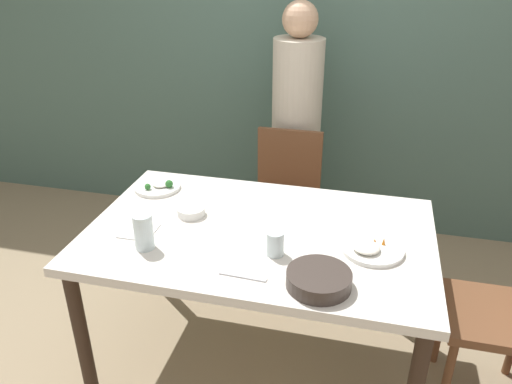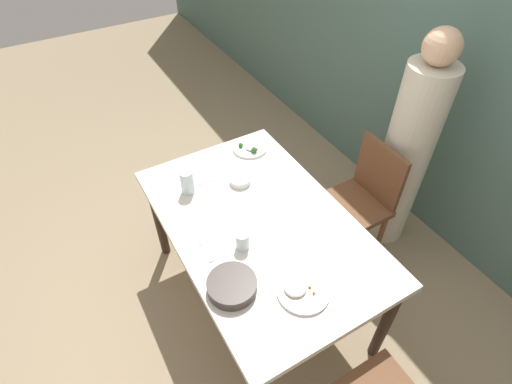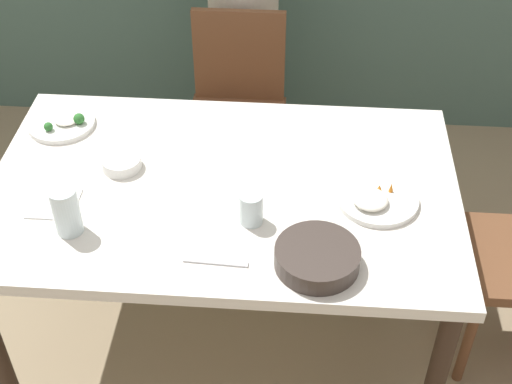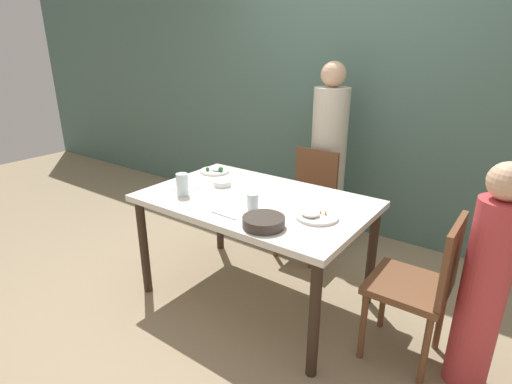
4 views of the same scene
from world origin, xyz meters
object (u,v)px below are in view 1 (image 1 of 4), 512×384
person_adult (296,141)px  glass_water_tall (144,232)px  bowl_curry (319,279)px  plate_rice_adult (371,249)px  chair_adult_spot (285,199)px

person_adult → glass_water_tall: size_ratio=10.42×
bowl_curry → glass_water_tall: glass_water_tall is taller
person_adult → plate_rice_adult: (0.50, -1.17, 0.03)m
glass_water_tall → bowl_curry: bearing=-6.7°
chair_adult_spot → glass_water_tall: size_ratio=5.84×
person_adult → plate_rice_adult: size_ratio=6.31×
person_adult → plate_rice_adult: bearing=-66.8°
bowl_curry → plate_rice_adult: bearing=57.1°
bowl_curry → plate_rice_adult: (0.17, 0.27, -0.02)m
bowl_curry → glass_water_tall: bearing=173.3°
bowl_curry → plate_rice_adult: 0.32m
chair_adult_spot → person_adult: (-0.00, 0.33, 0.24)m
plate_rice_adult → glass_water_tall: size_ratio=1.65×
person_adult → glass_water_tall: (-0.38, -1.36, 0.09)m
plate_rice_adult → glass_water_tall: 0.90m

